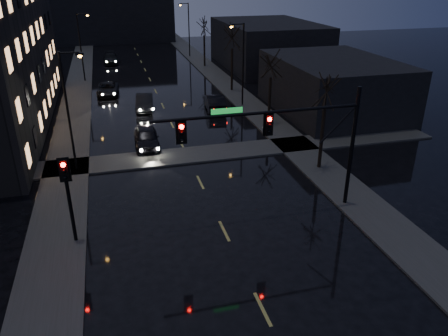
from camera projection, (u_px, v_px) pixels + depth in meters
sidewalk_left at (76, 103)px, 44.69m from camera, size 3.00×140.00×0.12m
sidewalk_right at (235, 92)px, 48.69m from camera, size 3.00×140.00×0.12m
sidewalk_cross at (187, 155)px, 32.19m from camera, size 40.00×3.00×0.12m
commercial_right_near at (333, 86)px, 41.41m from camera, size 10.00×14.00×5.00m
commercial_right_far at (268, 45)px, 60.89m from camera, size 12.00×18.00×6.00m
far_block at (113, 19)px, 82.13m from camera, size 22.00×10.00×8.00m
signal_mast at (290, 131)px, 22.75m from camera, size 11.11×0.41×7.00m
signal_pole_left at (68, 189)px, 20.84m from camera, size 0.35×0.41×4.53m
tree_near at (328, 79)px, 27.65m from camera, size 3.52×3.52×8.08m
tree_mid_a at (271, 57)px, 36.60m from camera, size 3.30×3.30×7.58m
tree_mid_b at (232, 30)px, 46.83m from camera, size 3.74×3.74×8.59m
tree_far at (204, 22)px, 59.36m from camera, size 3.43×3.43×7.88m
streetlight_l_near at (70, 102)px, 28.01m from camera, size 1.53×0.28×8.00m
streetlight_l_far at (82, 41)px, 51.73m from camera, size 1.53×0.28×8.00m
streetlight_r_mid at (241, 58)px, 42.12m from camera, size 1.53×0.28×8.00m
streetlight_r_far at (187, 25)px, 66.73m from camera, size 1.53×0.28×8.00m
oncoming_car_a at (146, 138)px, 33.53m from camera, size 1.96×4.58×1.54m
oncoming_car_b at (144, 102)px, 42.56m from camera, size 2.09×4.59×1.46m
oncoming_car_c at (108, 89)px, 47.62m from camera, size 2.52×4.88×1.32m
oncoming_car_d at (111, 58)px, 63.66m from camera, size 2.07×5.05×1.46m
lead_car at (215, 102)px, 42.51m from camera, size 2.16×4.92×1.57m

